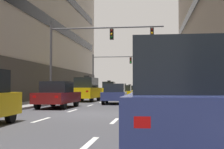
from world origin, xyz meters
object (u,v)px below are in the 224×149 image
at_px(taxi_driving_0, 124,92).
at_px(taxi_driving_5, 109,89).
at_px(car_parked_0, 179,103).
at_px(traffic_signal_1, 118,65).
at_px(taxi_driving_4, 130,91).
at_px(car_driving_6, 58,95).
at_px(taxi_driving_3, 87,90).
at_px(car_driving_2, 115,94).
at_px(traffic_signal_0, 89,45).

distance_m(taxi_driving_0, taxi_driving_5, 9.53).
bearing_deg(car_parked_0, traffic_signal_1, 98.28).
bearing_deg(taxi_driving_5, taxi_driving_4, -1.64).
bearing_deg(car_driving_6, traffic_signal_1, 85.80).
bearing_deg(taxi_driving_4, taxi_driving_3, -101.90).
bearing_deg(car_driving_2, taxi_driving_3, 130.64).
bearing_deg(traffic_signal_0, taxi_driving_0, 80.13).
bearing_deg(taxi_driving_0, taxi_driving_3, -119.47).
bearing_deg(taxi_driving_0, car_driving_2, -89.49).
distance_m(taxi_driving_0, traffic_signal_1, 8.06).
bearing_deg(car_driving_6, taxi_driving_0, 78.10).
xyz_separation_m(car_driving_6, car_parked_0, (6.65, -13.49, 0.22)).
xyz_separation_m(car_driving_6, traffic_signal_1, (1.57, 21.41, 3.44)).
height_order(car_driving_2, taxi_driving_5, taxi_driving_5).
bearing_deg(taxi_driving_3, taxi_driving_5, 89.73).
xyz_separation_m(taxi_driving_5, traffic_signal_0, (1.20, -19.32, 3.64)).
bearing_deg(car_parked_0, car_driving_6, 116.25).
bearing_deg(taxi_driving_4, car_parked_0, -84.31).
xyz_separation_m(taxi_driving_0, car_parked_0, (3.64, -27.80, 0.29)).
bearing_deg(car_driving_2, traffic_signal_1, 95.39).
height_order(car_driving_6, traffic_signal_1, traffic_signal_1).
relative_size(taxi_driving_4, traffic_signal_1, 0.44).
distance_m(taxi_driving_3, traffic_signal_0, 6.17).
bearing_deg(car_parked_0, traffic_signal_0, 107.20).
height_order(car_driving_2, taxi_driving_3, taxi_driving_3).
bearing_deg(car_driving_2, car_driving_6, -120.50).
distance_m(car_driving_2, car_driving_6, 6.10).
bearing_deg(traffic_signal_1, taxi_driving_4, 52.61).
xyz_separation_m(taxi_driving_3, traffic_signal_0, (1.27, -4.87, 3.57)).
height_order(car_parked_0, traffic_signal_0, traffic_signal_0).
bearing_deg(traffic_signal_0, taxi_driving_3, 104.56).
xyz_separation_m(taxi_driving_5, traffic_signal_1, (1.54, -1.94, 3.25)).
distance_m(taxi_driving_3, car_driving_6, 8.91).
bearing_deg(taxi_driving_3, traffic_signal_1, 82.67).
relative_size(taxi_driving_5, car_driving_6, 0.95).
height_order(car_driving_2, car_parked_0, car_parked_0).
xyz_separation_m(taxi_driving_3, car_parked_0, (6.69, -22.40, -0.05)).
bearing_deg(car_parked_0, taxi_driving_5, 100.19).
height_order(car_parked_0, traffic_signal_1, traffic_signal_1).
bearing_deg(taxi_driving_4, taxi_driving_0, -89.84).
xyz_separation_m(car_driving_2, taxi_driving_4, (-0.11, 18.01, -0.04)).
height_order(taxi_driving_4, car_parked_0, car_parked_0).
bearing_deg(traffic_signal_1, traffic_signal_0, -91.13).
xyz_separation_m(car_driving_2, taxi_driving_3, (-3.13, 3.65, 0.31)).
bearing_deg(taxi_driving_3, car_driving_2, -49.36).
relative_size(taxi_driving_3, car_driving_6, 1.02).
height_order(taxi_driving_0, car_parked_0, car_parked_0).
bearing_deg(car_driving_2, taxi_driving_0, 90.51).
relative_size(taxi_driving_0, taxi_driving_3, 0.89).
relative_size(taxi_driving_3, taxi_driving_5, 1.07).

